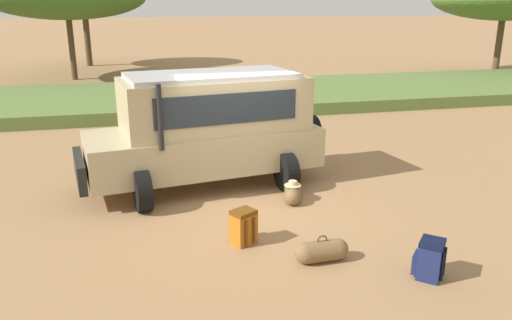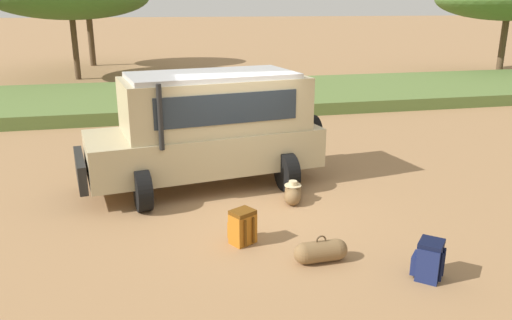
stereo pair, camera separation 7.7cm
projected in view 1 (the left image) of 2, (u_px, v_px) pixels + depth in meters
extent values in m
plane|color=#9E754C|center=(248.00, 203.00, 9.97)|extent=(320.00, 320.00, 0.00)
cube|color=#5B7538|center=(189.00, 98.00, 20.07)|extent=(120.00, 7.00, 0.44)
cube|color=tan|center=(204.00, 148.00, 10.78)|extent=(5.13, 2.62, 0.84)
cube|color=tan|center=(214.00, 103.00, 10.58)|extent=(4.05, 2.34, 1.10)
cube|color=#232D38|center=(142.00, 111.00, 10.05)|extent=(0.29, 1.55, 0.77)
cube|color=#232D38|center=(228.00, 109.00, 9.77)|extent=(2.91, 0.48, 0.60)
cube|color=#232D38|center=(202.00, 94.00, 11.36)|extent=(2.91, 0.48, 0.60)
cube|color=#B7B7B7|center=(211.00, 75.00, 10.39)|extent=(3.65, 2.21, 0.10)
cube|color=black|center=(80.00, 170.00, 9.90)|extent=(0.40, 1.62, 0.56)
cylinder|color=black|center=(160.00, 118.00, 9.24)|extent=(0.10, 0.10, 1.25)
cylinder|color=black|center=(143.00, 191.00, 9.50)|extent=(0.40, 0.83, 0.80)
cylinder|color=black|center=(127.00, 162.00, 11.21)|extent=(0.40, 0.83, 0.80)
cylinder|color=black|center=(286.00, 172.00, 10.60)|extent=(0.40, 0.83, 0.80)
cylinder|color=black|center=(253.00, 148.00, 12.31)|extent=(0.40, 0.83, 0.80)
cylinder|color=black|center=(310.00, 131.00, 11.67)|extent=(0.33, 0.76, 0.74)
cube|color=#B26619|center=(243.00, 229.00, 8.23)|extent=(0.48, 0.44, 0.52)
cube|color=#B26619|center=(236.00, 229.00, 8.38)|extent=(0.29, 0.21, 0.29)
cube|color=#62380E|center=(243.00, 212.00, 8.14)|extent=(0.47, 0.45, 0.07)
cylinder|color=#62380E|center=(246.00, 233.00, 8.06)|extent=(0.04, 0.04, 0.44)
cylinder|color=#62380E|center=(254.00, 230.00, 8.17)|extent=(0.04, 0.04, 0.44)
cube|color=navy|center=(430.00, 261.00, 7.19)|extent=(0.49, 0.50, 0.52)
cube|color=navy|center=(416.00, 262.00, 7.29)|extent=(0.26, 0.27, 0.29)
cube|color=black|center=(433.00, 243.00, 7.10)|extent=(0.49, 0.50, 0.07)
cylinder|color=black|center=(442.00, 267.00, 7.03)|extent=(0.04, 0.04, 0.44)
cylinder|color=black|center=(444.00, 261.00, 7.18)|extent=(0.04, 0.04, 0.44)
cylinder|color=brown|center=(293.00, 192.00, 10.12)|extent=(0.51, 0.70, 0.33)
sphere|color=brown|center=(292.00, 197.00, 9.82)|extent=(0.32, 0.32, 0.32)
sphere|color=brown|center=(293.00, 186.00, 10.42)|extent=(0.32, 0.32, 0.32)
torus|color=#493721|center=(293.00, 183.00, 10.06)|extent=(0.08, 0.16, 0.16)
cylinder|color=beige|center=(293.00, 185.00, 9.97)|extent=(0.34, 0.34, 0.02)
cylinder|color=beige|center=(293.00, 183.00, 9.96)|extent=(0.17, 0.17, 0.09)
cylinder|color=brown|center=(322.00, 251.00, 7.67)|extent=(0.55, 0.35, 0.33)
sphere|color=brown|center=(338.00, 249.00, 7.74)|extent=(0.33, 0.33, 0.33)
sphere|color=brown|center=(305.00, 253.00, 7.60)|extent=(0.33, 0.33, 0.33)
torus|color=#493721|center=(322.00, 240.00, 7.62)|extent=(0.16, 0.03, 0.16)
cylinder|color=brown|center=(72.00, 49.00, 25.96)|extent=(0.30, 0.30, 3.21)
cylinder|color=brown|center=(87.00, 34.00, 31.80)|extent=(0.38, 0.38, 4.00)
cylinder|color=brown|center=(498.00, 47.00, 27.51)|extent=(0.35, 0.35, 3.13)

